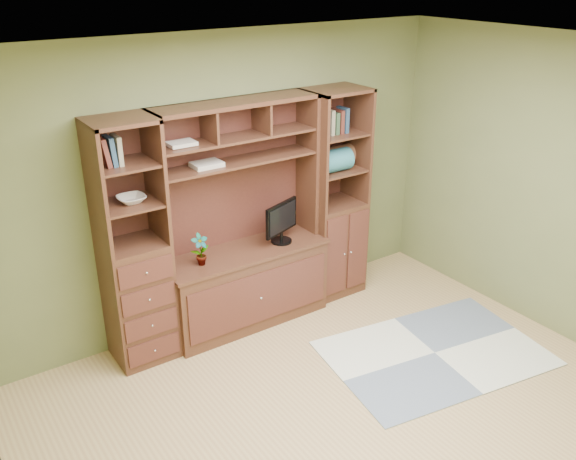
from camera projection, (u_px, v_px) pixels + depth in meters
room at (377, 269)px, 3.88m from camera, size 4.60×4.10×2.64m
center_hutch at (244, 220)px, 5.32m from camera, size 1.54×0.53×2.05m
left_tower at (133, 246)px, 4.83m from camera, size 0.50×0.45×2.05m
right_tower at (334, 195)px, 5.87m from camera, size 0.55×0.45×2.05m
rug at (435, 353)px, 5.24m from camera, size 1.98×1.48×0.01m
monitor at (281, 215)px, 5.49m from camera, size 0.47×0.33×0.53m
orchid at (200, 250)px, 5.12m from camera, size 0.15×0.10×0.28m
magazines at (207, 164)px, 5.02m from camera, size 0.25×0.18×0.04m
bowl at (131, 199)px, 4.69m from camera, size 0.22×0.22×0.05m
blanket_teal at (332, 161)px, 5.65m from camera, size 0.36×0.21×0.21m
blanket_red at (336, 156)px, 5.83m from camera, size 0.34×0.19×0.19m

